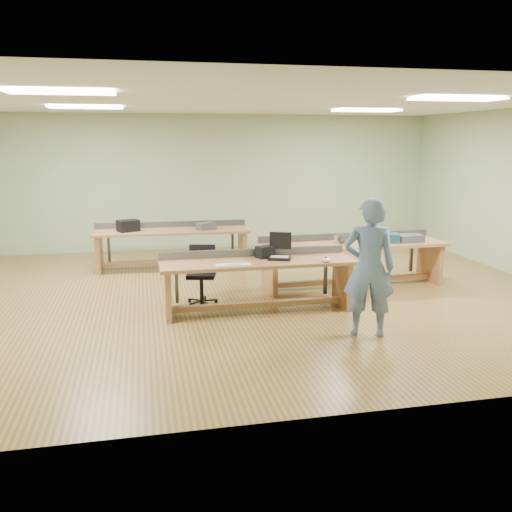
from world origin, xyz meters
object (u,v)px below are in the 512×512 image
Objects in this scene: person at (369,268)px; drinks_can at (336,240)px; camera_bag at (265,252)px; workbench_back at (172,239)px; parts_bin_grey at (409,238)px; workbench_front at (257,273)px; parts_bin_teal at (386,238)px; workbench_mid at (352,253)px; mug at (342,240)px; task_chair at (202,282)px; laptop_base at (280,258)px.

drinks_can is at bearing -81.47° from person.
camera_bag is at bearing -36.26° from person.
workbench_back is 6.81× the size of parts_bin_grey.
parts_bin_teal is at bearing 21.08° from workbench_front.
parts_bin_teal is at bearing -101.40° from person.
workbench_mid reaches higher than mug.
person is at bearing -108.89° from workbench_mid.
camera_bag reaches higher than task_chair.
drinks_can is at bearing 58.46° from laptop_base.
person is at bearing -79.33° from camera_bag.
workbench_front reaches higher than mug.
workbench_mid is 0.39m from drinks_can.
person is at bearing -127.61° from parts_bin_grey.
workbench_back is 4.41m from parts_bin_grey.
camera_bag is 2.42m from parts_bin_teal.
mug is at bearing 175.16° from parts_bin_grey.
mug is (-0.19, -0.02, 0.24)m from workbench_mid.
person is 2.00× the size of task_chair.
mug is at bearing 4.80° from camera_bag.
workbench_mid is 0.31m from mug.
workbench_back is 3.29m from drinks_can.
workbench_front is at bearing -29.51° from person.
parts_bin_teal reaches higher than task_chair.
mug reaches higher than laptop_base.
workbench_front is at bearing -153.38° from workbench_mid.
workbench_back is at bearing -44.23° from person.
laptop_base is 1.58m from drinks_can.
person reaches higher than workbench_back.
task_chair is at bearing -172.73° from parts_bin_teal.
task_chair and drinks_can have the same top height.
drinks_can is (0.40, 2.27, -0.06)m from person.
parts_bin_teal reaches higher than workbench_mid.
parts_bin_teal is at bearing -3.56° from mug.
workbench_back is at bearing 133.83° from laptop_base.
task_chair reaches higher than laptop_base.
parts_bin_teal reaches higher than workbench_front.
drinks_can is (1.22, 1.00, 0.05)m from laptop_base.
camera_bag reaches higher than parts_bin_grey.
parts_bin_teal is (2.10, 0.95, 0.05)m from laptop_base.
laptop_base is at bearing -148.22° from workbench_mid.
workbench_back is 11.64× the size of camera_bag.
person is 1.74m from camera_bag.
workbench_front is 21.71× the size of mug.
laptop_base is 2.51× the size of drinks_can.
task_chair is (-0.75, 0.53, -0.23)m from workbench_front.
parts_bin_grey is (3.87, -2.10, 0.25)m from workbench_back.
workbench_front is 3.17m from workbench_back.
laptop_base is at bearing -38.57° from person.
workbench_back is 3.30m from laptop_base.
drinks_can reaches higher than workbench_front.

